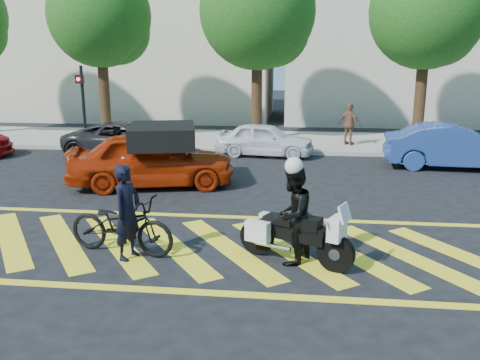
# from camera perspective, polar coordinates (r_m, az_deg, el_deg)

# --- Properties ---
(ground) EXTENTS (90.00, 90.00, 0.00)m
(ground) POSITION_cam_1_polar(r_m,az_deg,el_deg) (9.84, -4.19, -7.51)
(ground) COLOR black
(ground) RESTS_ON ground
(sidewalk) EXTENTS (60.00, 5.00, 0.15)m
(sidewalk) POSITION_cam_1_polar(r_m,az_deg,el_deg) (21.36, 1.85, 4.40)
(sidewalk) COLOR #9E998E
(sidewalk) RESTS_ON ground
(crosswalk) EXTENTS (12.33, 4.00, 0.01)m
(crosswalk) POSITION_cam_1_polar(r_m,az_deg,el_deg) (9.84, -4.41, -7.47)
(crosswalk) COLOR yellow
(crosswalk) RESTS_ON ground
(building_left) EXTENTS (16.00, 8.00, 10.00)m
(building_left) POSITION_cam_1_polar(r_m,az_deg,el_deg) (31.58, -11.81, 16.14)
(building_left) COLOR beige
(building_left) RESTS_ON ground
(building_right) EXTENTS (16.00, 8.00, 11.00)m
(building_right) POSITION_cam_1_polar(r_m,az_deg,el_deg) (30.91, 21.11, 16.52)
(building_right) COLOR beige
(building_right) RESTS_ON ground
(tree_left) EXTENTS (4.20, 4.20, 7.26)m
(tree_left) POSITION_cam_1_polar(r_m,az_deg,el_deg) (22.62, -15.09, 16.98)
(tree_left) COLOR black
(tree_left) RESTS_ON ground
(tree_center) EXTENTS (4.60, 4.60, 7.56)m
(tree_center) POSITION_cam_1_polar(r_m,az_deg,el_deg) (21.18, 2.34, 17.95)
(tree_center) COLOR black
(tree_center) RESTS_ON ground
(tree_right) EXTENTS (4.40, 4.40, 7.41)m
(tree_right) POSITION_cam_1_polar(r_m,az_deg,el_deg) (21.66, 20.56, 16.89)
(tree_right) COLOR black
(tree_right) RESTS_ON ground
(signal_pole) EXTENTS (0.28, 0.43, 3.20)m
(signal_pole) POSITION_cam_1_polar(r_m,az_deg,el_deg) (20.54, -17.28, 8.60)
(signal_pole) COLOR black
(signal_pole) RESTS_ON ground
(officer_bike) EXTENTS (0.58, 0.73, 1.73)m
(officer_bike) POSITION_cam_1_polar(r_m,az_deg,el_deg) (9.24, -12.54, -3.57)
(officer_bike) COLOR black
(officer_bike) RESTS_ON ground
(bicycle) EXTENTS (2.18, 1.11, 1.09)m
(bicycle) POSITION_cam_1_polar(r_m,az_deg,el_deg) (9.60, -13.18, -4.92)
(bicycle) COLOR black
(bicycle) RESTS_ON ground
(police_motorcycle) EXTENTS (2.03, 1.22, 0.96)m
(police_motorcycle) POSITION_cam_1_polar(r_m,az_deg,el_deg) (9.01, 5.99, -6.04)
(police_motorcycle) COLOR black
(police_motorcycle) RESTS_ON ground
(officer_moto) EXTENTS (0.96, 1.05, 1.75)m
(officer_moto) POSITION_cam_1_polar(r_m,az_deg,el_deg) (8.88, 5.94, -3.92)
(officer_moto) COLOR black
(officer_moto) RESTS_ON ground
(red_convertible) EXTENTS (4.83, 2.82, 1.54)m
(red_convertible) POSITION_cam_1_polar(r_m,az_deg,el_deg) (14.29, -9.88, 2.32)
(red_convertible) COLOR #A42407
(red_convertible) RESTS_ON ground
(parked_mid_left) EXTENTS (4.71, 2.46, 1.27)m
(parked_mid_left) POSITION_cam_1_polar(r_m,az_deg,el_deg) (18.58, -12.34, 4.41)
(parked_mid_left) COLOR black
(parked_mid_left) RESTS_ON ground
(parked_mid_right) EXTENTS (3.70, 1.87, 1.21)m
(parked_mid_right) POSITION_cam_1_polar(r_m,az_deg,el_deg) (18.48, 2.77, 4.57)
(parked_mid_right) COLOR white
(parked_mid_right) RESTS_ON ground
(parked_right) EXTENTS (4.46, 1.85, 1.44)m
(parked_right) POSITION_cam_1_polar(r_m,az_deg,el_deg) (17.75, 22.96, 3.48)
(parked_right) COLOR navy
(parked_right) RESTS_ON ground
(pedestrian_right) EXTENTS (1.01, 0.86, 1.62)m
(pedestrian_right) POSITION_cam_1_polar(r_m,az_deg,el_deg) (20.35, 12.20, 6.14)
(pedestrian_right) COLOR brown
(pedestrian_right) RESTS_ON sidewalk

